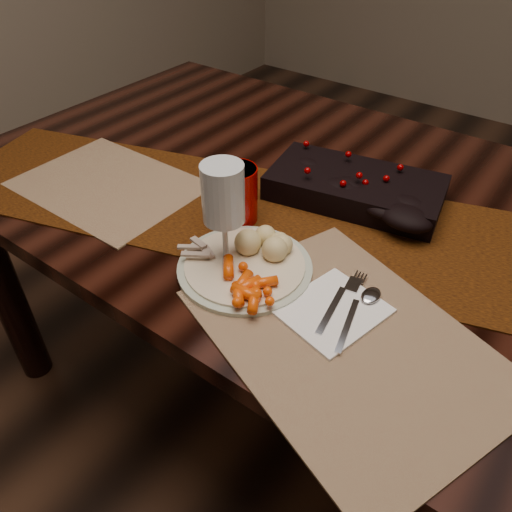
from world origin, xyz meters
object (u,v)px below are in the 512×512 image
Objects in this scene: dinner_plate at (245,266)px; mashed_potatoes at (267,238)px; wine_glass at (224,218)px; centerpiece at (356,184)px; turkey_shreds at (196,250)px; placemat_main at (347,340)px; napkin at (332,310)px; red_cup at (236,194)px; dining_table at (325,324)px; baby_carrots at (247,281)px.

dinner_plate is 0.07m from mashed_potatoes.
wine_glass is (-0.04, -0.00, 0.09)m from dinner_plate.
turkey_shreds is (-0.13, -0.36, -0.01)m from centerpiece.
napkin is at bearing 161.40° from placemat_main.
napkin is at bearing 7.07° from turkey_shreds.
turkey_shreds is 0.65× the size of red_cup.
red_cup is at bearing 120.20° from wine_glass.
placemat_main is 2.35× the size of wine_glass.
centerpiece is at bearing 125.64° from napkin.
mashed_potatoes is 0.13m from red_cup.
napkin is at bearing -62.93° from dining_table.
dining_table is 20.12× the size of mashed_potatoes.
centerpiece reaches higher than dining_table.
dining_table is 15.52× the size of baby_carrots.
red_cup is (-0.29, 0.12, 0.06)m from napkin.
baby_carrots is 0.23m from red_cup.
placemat_main is at bearing -1.12° from turkey_shreds.
dinner_plate is 2.11× the size of red_cup.
dining_table is at bearing 84.72° from mashed_potatoes.
centerpiece is at bearing 137.10° from placemat_main.
mashed_potatoes is 0.56× the size of napkin.
centerpiece is at bearing 70.18° from turkey_shreds.
dining_table is 0.51m from napkin.
baby_carrots is 1.30× the size of mashed_potatoes.
wine_glass reaches higher than napkin.
turkey_shreds is (-0.32, 0.01, 0.03)m from placemat_main.
dining_table is at bearing 76.90° from wine_glass.
centerpiece is 4.84× the size of turkey_shreds.
centerpiece is 0.34m from dinner_plate.
turkey_shreds is at bearing -148.18° from wine_glass.
red_cup is (-0.16, -0.21, 0.02)m from centerpiece.
napkin is 0.32m from red_cup.
dining_table is 0.53m from baby_carrots.
centerpiece is at bearing 66.59° from dining_table.
dinner_plate is 0.10m from wine_glass.
baby_carrots is at bearing -49.05° from dinner_plate.
placemat_main is 1.96× the size of dinner_plate.
red_cup is 0.15m from wine_glass.
dinner_plate is (-0.23, 0.04, 0.01)m from placemat_main.
turkey_shreds is 0.16m from red_cup.
wine_glass reaches higher than baby_carrots.
baby_carrots is (0.04, -0.05, 0.02)m from dinner_plate.
placemat_main is 6.38× the size of turkey_shreds.
wine_glass is (-0.08, 0.04, 0.07)m from baby_carrots.
placemat_main is 4.13× the size of baby_carrots.
baby_carrots is (0.01, -0.34, 0.40)m from dining_table.
turkey_shreds reaches higher than placemat_main.
wine_glass is at bearing -128.09° from mashed_potatoes.
wine_glass reaches higher than mashed_potatoes.
dining_table is at bearing 141.29° from placemat_main.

